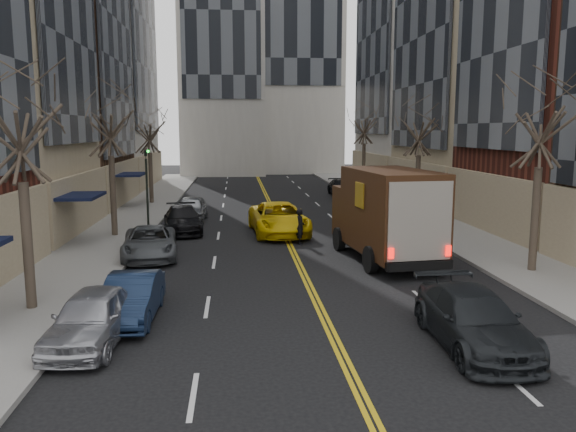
# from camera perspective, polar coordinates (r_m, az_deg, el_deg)

# --- Properties ---
(sidewalk_left) EXTENTS (4.00, 66.00, 0.15)m
(sidewalk_left) POSITION_cam_1_polar(r_m,az_deg,el_deg) (37.11, -15.28, 0.04)
(sidewalk_left) COLOR slate
(sidewalk_left) RESTS_ON ground
(sidewalk_right) EXTENTS (4.00, 66.00, 0.15)m
(sidewalk_right) POSITION_cam_1_polar(r_m,az_deg,el_deg) (38.33, 12.26, 0.42)
(sidewalk_right) COLOR slate
(sidewalk_right) RESTS_ON ground
(tree_lf_near) EXTENTS (3.20, 3.20, 8.41)m
(tree_lf_near) POSITION_cam_1_polar(r_m,az_deg,el_deg) (18.26, -25.79, 10.21)
(tree_lf_near) COLOR #382D23
(tree_lf_near) RESTS_ON sidewalk_left
(tree_lf_mid) EXTENTS (3.20, 3.20, 8.91)m
(tree_lf_mid) POSITION_cam_1_polar(r_m,az_deg,el_deg) (29.82, -17.73, 10.45)
(tree_lf_mid) COLOR #382D23
(tree_lf_mid) RESTS_ON sidewalk_left
(tree_lf_far) EXTENTS (3.20, 3.20, 8.12)m
(tree_lf_far) POSITION_cam_1_polar(r_m,az_deg,el_deg) (42.60, -13.95, 9.21)
(tree_lf_far) COLOR #382D23
(tree_lf_far) RESTS_ON sidewalk_left
(tree_rt_near) EXTENTS (3.20, 3.20, 8.71)m
(tree_rt_near) POSITION_cam_1_polar(r_m,az_deg,el_deg) (23.13, 24.47, 10.34)
(tree_rt_near) COLOR #382D23
(tree_rt_near) RESTS_ON sidewalk_right
(tree_rt_mid) EXTENTS (3.20, 3.20, 8.32)m
(tree_rt_mid) POSITION_cam_1_polar(r_m,az_deg,el_deg) (35.98, 13.24, 9.59)
(tree_rt_mid) COLOR #382D23
(tree_rt_mid) RESTS_ON sidewalk_right
(tree_rt_far) EXTENTS (3.20, 3.20, 9.11)m
(tree_rt_far) POSITION_cam_1_polar(r_m,az_deg,el_deg) (50.45, 7.79, 10.09)
(tree_rt_far) COLOR #382D23
(tree_rt_far) RESTS_ON sidewalk_right
(traffic_signal) EXTENTS (0.29, 0.26, 4.70)m
(traffic_signal) POSITION_cam_1_polar(r_m,az_deg,el_deg) (31.62, -14.16, 3.62)
(traffic_signal) COLOR black
(traffic_signal) RESTS_ON sidewalk_left
(ups_truck) EXTENTS (3.50, 7.36, 3.90)m
(ups_truck) POSITION_cam_1_polar(r_m,az_deg,el_deg) (23.89, 9.89, 0.11)
(ups_truck) COLOR black
(ups_truck) RESTS_ON ground
(observer_sedan) EXTENTS (2.08, 4.95, 1.43)m
(observer_sedan) POSITION_cam_1_polar(r_m,az_deg,el_deg) (15.31, 18.32, -9.95)
(observer_sedan) COLOR black
(observer_sedan) RESTS_ON ground
(taxi) EXTENTS (3.20, 6.17, 1.66)m
(taxi) POSITION_cam_1_polar(r_m,az_deg,el_deg) (29.77, -0.94, -0.27)
(taxi) COLOR #DBB609
(taxi) RESTS_ON ground
(pedestrian) EXTENTS (0.43, 0.64, 1.73)m
(pedestrian) POSITION_cam_1_polar(r_m,az_deg,el_deg) (27.15, 1.25, -1.08)
(pedestrian) COLOR black
(pedestrian) RESTS_ON ground
(parked_lf_a) EXTENTS (2.00, 4.28, 1.42)m
(parked_lf_a) POSITION_cam_1_polar(r_m,az_deg,el_deg) (15.55, -19.30, -9.71)
(parked_lf_a) COLOR #A9ABB1
(parked_lf_a) RESTS_ON ground
(parked_lf_b) EXTENTS (1.46, 4.02, 1.32)m
(parked_lf_b) POSITION_cam_1_polar(r_m,az_deg,el_deg) (17.14, -15.60, -8.00)
(parked_lf_b) COLOR #111D36
(parked_lf_b) RESTS_ON ground
(parked_lf_c) EXTENTS (2.78, 5.07, 1.34)m
(parked_lf_c) POSITION_cam_1_polar(r_m,az_deg,el_deg) (25.01, -13.87, -2.64)
(parked_lf_c) COLOR #4C5054
(parked_lf_c) RESTS_ON ground
(parked_lf_d) EXTENTS (2.57, 5.04, 1.40)m
(parked_lf_d) POSITION_cam_1_polar(r_m,az_deg,el_deg) (30.85, -10.66, -0.35)
(parked_lf_d) COLOR black
(parked_lf_d) RESTS_ON ground
(parked_lf_e) EXTENTS (1.96, 4.51, 1.51)m
(parked_lf_e) POSITION_cam_1_polar(r_m,az_deg,el_deg) (34.57, -9.82, 0.74)
(parked_lf_e) COLOR #929598
(parked_lf_e) RESTS_ON ground
(parked_rt_a) EXTENTS (1.74, 4.06, 1.30)m
(parked_rt_a) POSITION_cam_1_polar(r_m,az_deg,el_deg) (36.16, 6.93, 0.98)
(parked_rt_a) COLOR #44474B
(parked_rt_a) RESTS_ON ground
(parked_rt_b) EXTENTS (3.39, 6.04, 1.59)m
(parked_rt_b) POSITION_cam_1_polar(r_m,az_deg,el_deg) (37.62, 8.32, 1.48)
(parked_rt_b) COLOR #929498
(parked_rt_b) RESTS_ON ground
(parked_rt_c) EXTENTS (1.98, 4.62, 1.33)m
(parked_rt_c) POSITION_cam_1_polar(r_m,az_deg,el_deg) (47.71, 5.39, 2.90)
(parked_rt_c) COLOR black
(parked_rt_c) RESTS_ON ground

